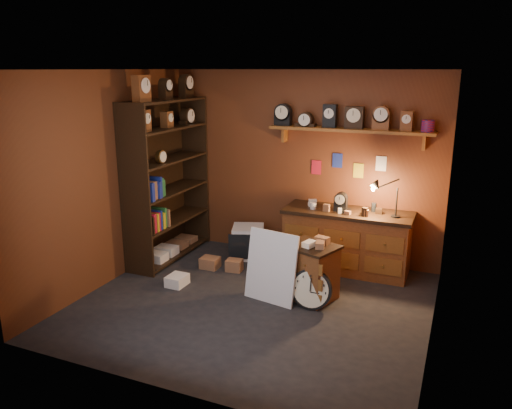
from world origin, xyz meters
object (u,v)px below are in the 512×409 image
object	(u,v)px
low_cabinet	(311,269)
workbench	(347,237)
big_round_clock	(311,289)
shelving_unit	(165,174)

from	to	relation	value
low_cabinet	workbench	bearing A→B (deg)	99.14
low_cabinet	big_round_clock	world-z (taller)	low_cabinet
workbench	big_round_clock	bearing A→B (deg)	-94.55
shelving_unit	low_cabinet	bearing A→B (deg)	-13.08
shelving_unit	workbench	distance (m)	2.72
shelving_unit	workbench	size ratio (longest dim) A/B	1.49
shelving_unit	low_cabinet	distance (m)	2.58
workbench	low_cabinet	xyz separation A→B (m)	(-0.20, -1.04, -0.10)
workbench	low_cabinet	size ratio (longest dim) A/B	2.25
shelving_unit	big_round_clock	bearing A→B (deg)	-18.21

